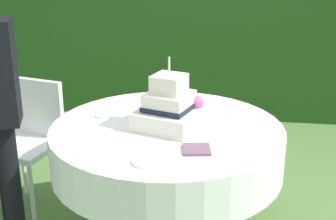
{
  "coord_description": "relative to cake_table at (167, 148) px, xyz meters",
  "views": [
    {
      "loc": [
        0.34,
        -2.44,
        1.76
      ],
      "look_at": [
        0.01,
        -0.0,
        0.88
      ],
      "focal_mm": 50.02,
      "sensor_mm": 36.0,
      "label": 1
    }
  ],
  "objects": [
    {
      "name": "cake_table",
      "position": [
        0.0,
        0.0,
        0.0
      ],
      "size": [
        1.33,
        1.33,
        0.78
      ],
      "color": "#4C4C51",
      "rests_on": "ground_plane"
    },
    {
      "name": "wedding_cake",
      "position": [
        0.02,
        0.0,
        0.24
      ],
      "size": [
        0.42,
        0.42,
        0.4
      ],
      "color": "silver",
      "rests_on": "cake_table"
    },
    {
      "name": "serving_plate_near",
      "position": [
        -0.03,
        -0.47,
        0.14
      ],
      "size": [
        0.15,
        0.15,
        0.01
      ],
      "primitive_type": "cylinder",
      "color": "white",
      "rests_on": "cake_table"
    },
    {
      "name": "serving_plate_far",
      "position": [
        -0.39,
        0.11,
        0.14
      ],
      "size": [
        0.11,
        0.11,
        0.01
      ],
      "primitive_type": "cylinder",
      "color": "white",
      "rests_on": "cake_table"
    },
    {
      "name": "serving_plate_left",
      "position": [
        0.04,
        0.5,
        0.14
      ],
      "size": [
        0.12,
        0.12,
        0.01
      ],
      "primitive_type": "cylinder",
      "color": "white",
      "rests_on": "cake_table"
    },
    {
      "name": "napkin_stack",
      "position": [
        0.19,
        -0.3,
        0.14
      ],
      "size": [
        0.16,
        0.16,
        0.01
      ],
      "primitive_type": "cube",
      "rotation": [
        0.0,
        0.0,
        0.15
      ],
      "color": "#6B4C60",
      "rests_on": "cake_table"
    },
    {
      "name": "garden_chair",
      "position": [
        -0.99,
        0.34,
        -0.1
      ],
      "size": [
        0.49,
        0.49,
        0.89
      ],
      "color": "white",
      "rests_on": "ground_plane"
    }
  ]
}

